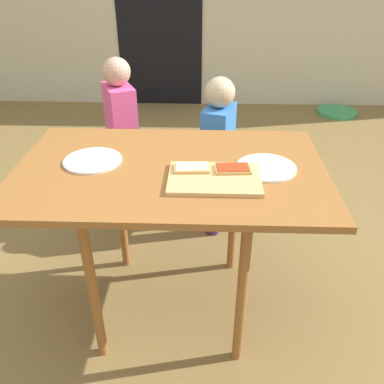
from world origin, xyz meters
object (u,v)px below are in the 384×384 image
pizza_slice_far_right (233,169)px  plate_white_left (93,160)px  dining_table (171,183)px  cutting_board (214,179)px  child_right (218,148)px  child_left (123,136)px  pizza_slice_far_left (192,168)px  plate_white_right (266,167)px  garden_hose_coil (337,112)px

pizza_slice_far_right → plate_white_left: pizza_slice_far_right is taller
dining_table → plate_white_left: (-0.32, 0.04, 0.08)m
dining_table → cutting_board: (0.18, -0.10, 0.08)m
plate_white_left → child_right: (0.54, 0.64, -0.24)m
plate_white_left → child_left: 0.73m
pizza_slice_far_right → child_left: child_left is taller
child_left → plate_white_left: bearing=-88.1°
pizza_slice_far_left → cutting_board: bearing=-33.1°
plate_white_right → pizza_slice_far_right: bearing=-159.2°
dining_table → garden_hose_coil: bearing=60.7°
plate_white_left → cutting_board: bearing=-15.8°
pizza_slice_far_right → dining_table: bearing=168.5°
plate_white_left → garden_hose_coil: bearing=55.5°
plate_white_left → child_left: size_ratio=0.23×
pizza_slice_far_right → cutting_board: bearing=-142.9°
pizza_slice_far_right → pizza_slice_far_left: (-0.16, 0.00, 0.00)m
plate_white_left → garden_hose_coil: size_ratio=0.57×
child_left → dining_table: bearing=-64.9°
cutting_board → garden_hose_coil: 3.29m
child_right → garden_hose_coil: 2.55m
plate_white_left → pizza_slice_far_right: bearing=-8.7°
cutting_board → pizza_slice_far_left: pizza_slice_far_left is taller
plate_white_left → child_left: bearing=91.9°
pizza_slice_far_left → plate_white_left: pizza_slice_far_left is taller
plate_white_right → plate_white_left: 0.71m
cutting_board → plate_white_right: cutting_board is taller
pizza_slice_far_right → garden_hose_coil: bearing=65.2°
dining_table → child_right: size_ratio=1.31×
child_right → garden_hose_coil: (1.34, 2.10, -0.53)m
cutting_board → pizza_slice_far_right: 0.09m
cutting_board → child_left: bearing=121.7°
pizza_slice_far_left → child_right: (0.12, 0.73, -0.25)m
dining_table → plate_white_right: plate_white_right is taller
child_left → garden_hose_coil: child_left is taller
pizza_slice_far_right → child_left: size_ratio=0.14×
dining_table → plate_white_right: size_ratio=5.25×
pizza_slice_far_right → child_left: 1.01m
pizza_slice_far_left → plate_white_left: (-0.41, 0.09, -0.02)m
pizza_slice_far_right → plate_white_left: 0.58m
plate_white_right → garden_hose_coil: size_ratio=0.57×
pizza_slice_far_right → plate_white_left: (-0.57, 0.09, -0.02)m
dining_table → pizza_slice_far_left: size_ratio=8.84×
pizza_slice_far_left → plate_white_right: bearing=9.6°
pizza_slice_far_left → child_right: 0.78m
pizza_slice_far_right → garden_hose_coil: 3.22m
pizza_slice_far_left → child_right: bearing=80.3°
cutting_board → pizza_slice_far_right: pizza_slice_far_right is taller
plate_white_left → garden_hose_coil: plate_white_left is taller
plate_white_right → pizza_slice_far_left: bearing=-170.4°
child_left → pizza_slice_far_right: bearing=-53.1°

